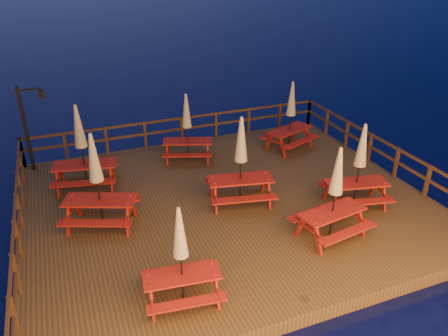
# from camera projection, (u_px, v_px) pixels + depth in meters

# --- Properties ---
(ground) EXTENTS (500.00, 500.00, 0.00)m
(ground) POSITION_uv_depth(u_px,v_px,m) (227.00, 211.00, 13.71)
(ground) COLOR black
(ground) RESTS_ON ground
(deck) EXTENTS (12.00, 10.00, 0.40)m
(deck) POSITION_uv_depth(u_px,v_px,m) (227.00, 206.00, 13.62)
(deck) COLOR #452F16
(deck) RESTS_ON ground
(deck_piles) EXTENTS (11.44, 9.44, 1.40)m
(deck_piles) POSITION_uv_depth(u_px,v_px,m) (227.00, 219.00, 13.84)
(deck_piles) COLOR #3C2413
(deck_piles) RESTS_ON ground
(railing) EXTENTS (11.80, 9.75, 1.10)m
(railing) POSITION_uv_depth(u_px,v_px,m) (207.00, 156.00, 14.66)
(railing) COLOR #3C2413
(railing) RESTS_ON deck
(lamp_post) EXTENTS (0.85, 0.18, 3.00)m
(lamp_post) POSITION_uv_depth(u_px,v_px,m) (29.00, 121.00, 14.73)
(lamp_post) COLOR black
(lamp_post) RESTS_ON deck
(picnic_table_0) EXTENTS (2.41, 2.22, 2.78)m
(picnic_table_0) POSITION_uv_depth(u_px,v_px,m) (97.00, 180.00, 11.68)
(picnic_table_0) COLOR maroon
(picnic_table_0) RESTS_ON deck
(picnic_table_1) EXTENTS (2.23, 1.97, 2.78)m
(picnic_table_1) POSITION_uv_depth(u_px,v_px,m) (241.00, 160.00, 12.78)
(picnic_table_1) COLOR maroon
(picnic_table_1) RESTS_ON deck
(picnic_table_2) EXTENTS (1.83, 1.57, 2.40)m
(picnic_table_2) POSITION_uv_depth(u_px,v_px,m) (181.00, 255.00, 9.12)
(picnic_table_2) COLOR maroon
(picnic_table_2) RESTS_ON deck
(picnic_table_3) EXTENTS (2.14, 1.95, 2.51)m
(picnic_table_3) POSITION_uv_depth(u_px,v_px,m) (187.00, 126.00, 15.59)
(picnic_table_3) COLOR maroon
(picnic_table_3) RESTS_ON deck
(picnic_table_4) EXTENTS (2.27, 2.08, 2.65)m
(picnic_table_4) POSITION_uv_depth(u_px,v_px,m) (291.00, 115.00, 16.51)
(picnic_table_4) COLOR maroon
(picnic_table_4) RESTS_ON deck
(picnic_table_5) EXTENTS (2.04, 1.77, 2.62)m
(picnic_table_5) POSITION_uv_depth(u_px,v_px,m) (335.00, 192.00, 11.25)
(picnic_table_5) COLOR maroon
(picnic_table_5) RESTS_ON deck
(picnic_table_6) EXTENTS (2.26, 1.99, 2.81)m
(picnic_table_6) POSITION_uv_depth(u_px,v_px,m) (81.00, 146.00, 13.64)
(picnic_table_6) COLOR maroon
(picnic_table_6) RESTS_ON deck
(picnic_table_7) EXTENTS (2.12, 1.87, 2.62)m
(picnic_table_7) POSITION_uv_depth(u_px,v_px,m) (359.00, 165.00, 12.69)
(picnic_table_7) COLOR maroon
(picnic_table_7) RESTS_ON deck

